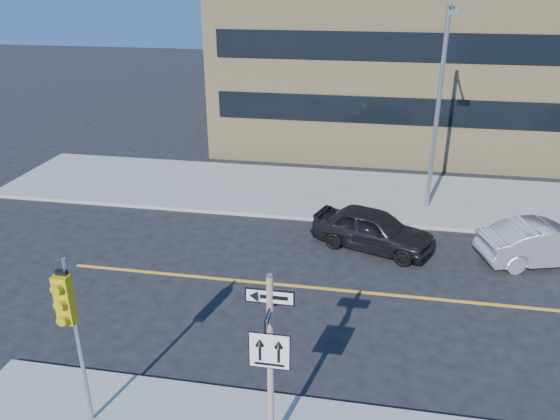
% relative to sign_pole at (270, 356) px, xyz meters
% --- Properties ---
extents(ground, '(120.00, 120.00, 0.00)m').
position_rel_sign_pole_xyz_m(ground, '(0.00, 2.51, -2.44)').
color(ground, black).
rests_on(ground, ground).
extents(sign_pole, '(0.92, 0.92, 4.06)m').
position_rel_sign_pole_xyz_m(sign_pole, '(0.00, 0.00, 0.00)').
color(sign_pole, beige).
rests_on(sign_pole, near_sidewalk).
extents(traffic_signal, '(0.32, 0.45, 4.00)m').
position_rel_sign_pole_xyz_m(traffic_signal, '(-4.00, -0.15, 0.59)').
color(traffic_signal, gray).
rests_on(traffic_signal, near_sidewalk).
extents(parked_car_a, '(3.10, 4.67, 1.48)m').
position_rel_sign_pole_xyz_m(parked_car_a, '(1.83, 9.62, -1.70)').
color(parked_car_a, black).
rests_on(parked_car_a, ground).
extents(parked_car_b, '(2.74, 4.66, 1.45)m').
position_rel_sign_pole_xyz_m(parked_car_b, '(7.61, 9.58, -1.71)').
color(parked_car_b, gray).
rests_on(parked_car_b, ground).
extents(streetlight_a, '(0.55, 2.25, 8.00)m').
position_rel_sign_pole_xyz_m(streetlight_a, '(4.00, 13.27, 2.32)').
color(streetlight_a, gray).
rests_on(streetlight_a, far_sidewalk).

